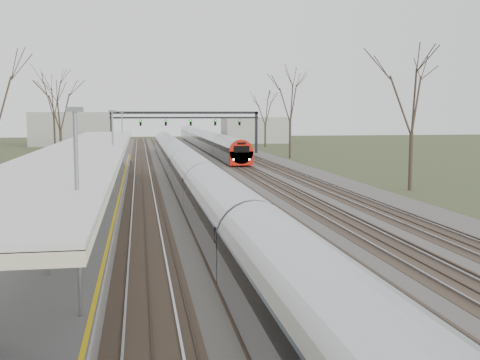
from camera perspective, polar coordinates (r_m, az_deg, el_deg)
The scene contains 7 objects.
track_bed at distance 56.22m, azimuth -2.84°, elevation 0.42°, with size 24.00×160.00×0.22m.
platform at distance 38.52m, azimuth -13.64°, elevation -1.86°, with size 3.50×69.00×1.00m, color #9E9B93.
canopy at distance 33.70m, azimuth -14.33°, elevation 2.82°, with size 4.10×50.00×3.11m.
signal_gantry at distance 85.78m, azimuth -5.19°, elevation 5.71°, with size 21.00×0.59×6.08m.
tree_east_far at distance 47.12m, azimuth 16.06°, elevation 7.82°, with size 5.00×5.00×10.30m.
train_near at distance 49.39m, azimuth -5.16°, elevation 1.23°, with size 2.62×90.21×3.05m.
train_far at distance 101.05m, azimuth -3.42°, elevation 3.88°, with size 2.62×75.21×3.05m.
Camera 1 is at (-6.22, -0.53, 5.93)m, focal length 45.00 mm.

